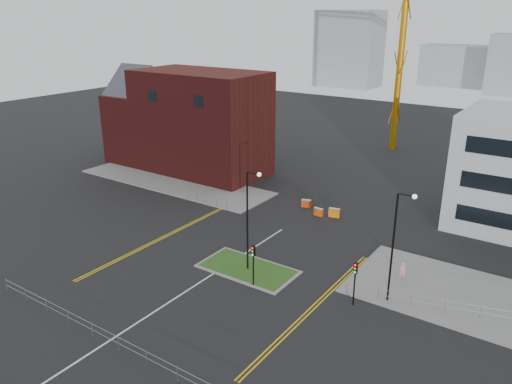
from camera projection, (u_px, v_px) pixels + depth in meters
ground at (167, 303)px, 38.78m from camera, size 200.00×200.00×0.00m
pavement_left at (174, 182)px, 66.47m from camera, size 28.00×8.00×0.12m
pavement_right at (507, 309)px, 37.93m from camera, size 24.00×10.00×0.12m
island_kerb at (248, 269)px, 43.91m from camera, size 8.60×4.60×0.08m
grass_island at (248, 269)px, 43.91m from camera, size 8.00×4.00×0.12m
brick_building at (185, 121)px, 70.40m from camera, size 24.20×10.07×14.24m
streetlamp_island at (249, 213)px, 41.97m from camera, size 1.46×0.36×9.18m
streetlamp_right_near at (396, 239)px, 37.15m from camera, size 1.46×0.36×9.18m
traffic_light_island at (253, 258)px, 40.43m from camera, size 0.28×0.33×3.65m
traffic_light_right at (355, 276)px, 37.73m from camera, size 0.28×0.33×3.65m
railing_front at (105, 333)px, 33.86m from camera, size 24.05×0.05×1.10m
railing_left at (206, 199)px, 58.35m from camera, size 6.05×0.05×1.10m
railing_right at (481, 310)px, 36.55m from camera, size 19.05×5.05×1.10m
centre_line at (185, 292)px, 40.33m from camera, size 0.15×30.00×0.01m
yellow_left_a at (172, 232)px, 51.33m from camera, size 0.12×24.00×0.01m
yellow_left_b at (174, 233)px, 51.17m from camera, size 0.12×24.00×0.01m
yellow_right_a at (312, 306)px, 38.39m from camera, size 0.12×20.00×0.01m
yellow_right_b at (316, 308)px, 38.23m from camera, size 0.12×20.00×0.01m
skyline_a at (349, 49)px, 149.43m from camera, size 18.00×12.00×22.00m
skyline_d at (474, 67)px, 149.64m from camera, size 30.00×12.00×12.00m
pedestrian at (403, 271)px, 41.89m from camera, size 0.72×0.65×1.64m
barrier_left at (306, 203)px, 57.77m from camera, size 1.16×0.66×0.92m
barrier_mid at (334, 212)px, 54.95m from camera, size 1.26×0.62×1.02m
barrier_right at (318, 212)px, 55.38m from camera, size 1.08×0.43×0.89m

